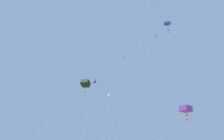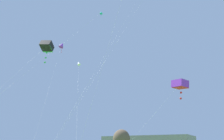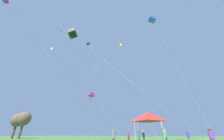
{
  "view_description": "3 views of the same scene",
  "coord_description": "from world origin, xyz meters",
  "px_view_note": "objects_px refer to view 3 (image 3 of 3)",
  "views": [
    {
      "loc": [
        15.91,
        -13.45,
        2.7
      ],
      "look_at": [
        1.57,
        8.05,
        14.58
      ],
      "focal_mm": 35.0,
      "sensor_mm": 36.0,
      "label": 1
    },
    {
      "loc": [
        13.07,
        -8.89,
        3.93
      ],
      "look_at": [
        1.65,
        13.56,
        11.94
      ],
      "focal_mm": 40.0,
      "sensor_mm": 36.0,
      "label": 2
    },
    {
      "loc": [
        -20.68,
        2.22,
        1.22
      ],
      "look_at": [
        1.65,
        9.22,
        13.33
      ],
      "focal_mm": 20.0,
      "sensor_mm": 36.0,
      "label": 3
    }
  ],
  "objects_px": {
    "person_purple_shirt": "(212,137)",
    "kite_blue_box_2": "(88,44)",
    "kite_yellow_diamond_5": "(121,45)",
    "kite_black_box_7": "(72,34)",
    "kite_orange_diamond_4": "(62,31)",
    "festival_tent": "(148,117)",
    "kite_white_diamond_6": "(52,49)",
    "person_black_shirt": "(144,136)",
    "person_grey_shirt": "(113,137)",
    "person_teal_shirt": "(139,136)",
    "kite_blue_box_1": "(152,19)",
    "person_blue_shirt": "(188,136)",
    "person_red_shirt": "(129,137)",
    "kite_purple_diamond_0": "(6,0)",
    "person_green_shirt": "(166,136)",
    "kite_cyan_diamond_3": "(61,27)",
    "kite_purple_box_8": "(91,95)"
  },
  "relations": [
    {
      "from": "person_blue_shirt",
      "to": "person_teal_shirt",
      "type": "xyz_separation_m",
      "value": [
        -1.67,
        7.62,
        0.03
      ]
    },
    {
      "from": "person_black_shirt",
      "to": "kite_white_diamond_6",
      "type": "height_order",
      "value": "kite_white_diamond_6"
    },
    {
      "from": "person_green_shirt",
      "to": "person_grey_shirt",
      "type": "relative_size",
      "value": 1.06
    },
    {
      "from": "person_purple_shirt",
      "to": "person_green_shirt",
      "type": "bearing_deg",
      "value": -155.52
    },
    {
      "from": "person_teal_shirt",
      "to": "kite_orange_diamond_4",
      "type": "height_order",
      "value": "kite_orange_diamond_4"
    },
    {
      "from": "person_black_shirt",
      "to": "kite_purple_box_8",
      "type": "xyz_separation_m",
      "value": [
        4.44,
        12.66,
        9.42
      ]
    },
    {
      "from": "kite_blue_box_2",
      "to": "kite_black_box_7",
      "type": "relative_size",
      "value": 1.58
    },
    {
      "from": "person_blue_shirt",
      "to": "person_grey_shirt",
      "type": "distance_m",
      "value": 13.1
    },
    {
      "from": "kite_yellow_diamond_5",
      "to": "kite_black_box_7",
      "type": "distance_m",
      "value": 18.05
    },
    {
      "from": "person_red_shirt",
      "to": "kite_purple_diamond_0",
      "type": "xyz_separation_m",
      "value": [
        -14.89,
        16.93,
        20.69
      ]
    },
    {
      "from": "person_purple_shirt",
      "to": "kite_orange_diamond_4",
      "type": "distance_m",
      "value": 40.31
    },
    {
      "from": "person_grey_shirt",
      "to": "kite_blue_box_2",
      "type": "relative_size",
      "value": 0.07
    },
    {
      "from": "person_blue_shirt",
      "to": "kite_purple_diamond_0",
      "type": "distance_m",
      "value": 37.72
    },
    {
      "from": "festival_tent",
      "to": "person_blue_shirt",
      "type": "relative_size",
      "value": 1.68
    },
    {
      "from": "person_green_shirt",
      "to": "person_teal_shirt",
      "type": "relative_size",
      "value": 1.0
    },
    {
      "from": "person_red_shirt",
      "to": "person_teal_shirt",
      "type": "distance_m",
      "value": 2.02
    },
    {
      "from": "person_black_shirt",
      "to": "kite_white_diamond_6",
      "type": "distance_m",
      "value": 22.42
    },
    {
      "from": "festival_tent",
      "to": "person_red_shirt",
      "type": "height_order",
      "value": "festival_tent"
    },
    {
      "from": "person_teal_shirt",
      "to": "kite_black_box_7",
      "type": "xyz_separation_m",
      "value": [
        -10.46,
        8.43,
        15.4
      ]
    },
    {
      "from": "person_teal_shirt",
      "to": "person_grey_shirt",
      "type": "height_order",
      "value": "person_teal_shirt"
    },
    {
      "from": "kite_blue_box_2",
      "to": "kite_white_diamond_6",
      "type": "distance_m",
      "value": 16.74
    },
    {
      "from": "person_purple_shirt",
      "to": "kite_blue_box_2",
      "type": "bearing_deg",
      "value": -123.89
    },
    {
      "from": "person_grey_shirt",
      "to": "kite_purple_box_8",
      "type": "xyz_separation_m",
      "value": [
        11.85,
        9.6,
        9.48
      ]
    },
    {
      "from": "kite_yellow_diamond_5",
      "to": "kite_black_box_7",
      "type": "height_order",
      "value": "kite_yellow_diamond_5"
    },
    {
      "from": "person_teal_shirt",
      "to": "person_grey_shirt",
      "type": "xyz_separation_m",
      "value": [
        -6.81,
        2.36,
        -0.05
      ]
    },
    {
      "from": "person_red_shirt",
      "to": "kite_cyan_diamond_3",
      "type": "xyz_separation_m",
      "value": [
        -5.33,
        13.82,
        22.9
      ]
    },
    {
      "from": "person_purple_shirt",
      "to": "kite_blue_box_1",
      "type": "bearing_deg",
      "value": -172.6
    },
    {
      "from": "person_black_shirt",
      "to": "kite_blue_box_1",
      "type": "height_order",
      "value": "kite_blue_box_1"
    },
    {
      "from": "person_teal_shirt",
      "to": "person_green_shirt",
      "type": "bearing_deg",
      "value": -25.82
    },
    {
      "from": "kite_purple_diamond_0",
      "to": "person_blue_shirt",
      "type": "bearing_deg",
      "value": -55.5
    },
    {
      "from": "person_blue_shirt",
      "to": "person_green_shirt",
      "type": "bearing_deg",
      "value": -37.21
    },
    {
      "from": "kite_blue_box_2",
      "to": "festival_tent",
      "type": "bearing_deg",
      "value": -130.75
    },
    {
      "from": "person_black_shirt",
      "to": "kite_yellow_diamond_5",
      "type": "bearing_deg",
      "value": -8.55
    },
    {
      "from": "kite_purple_box_8",
      "to": "person_black_shirt",
      "type": "bearing_deg",
      "value": -109.32
    },
    {
      "from": "person_green_shirt",
      "to": "kite_blue_box_1",
      "type": "distance_m",
      "value": 26.1
    },
    {
      "from": "person_black_shirt",
      "to": "kite_blue_box_2",
      "type": "bearing_deg",
      "value": 25.32
    },
    {
      "from": "person_grey_shirt",
      "to": "kite_orange_diamond_4",
      "type": "distance_m",
      "value": 33.93
    },
    {
      "from": "person_grey_shirt",
      "to": "person_red_shirt",
      "type": "bearing_deg",
      "value": 134.84
    },
    {
      "from": "festival_tent",
      "to": "person_green_shirt",
      "type": "height_order",
      "value": "festival_tent"
    },
    {
      "from": "person_black_shirt",
      "to": "kite_blue_box_2",
      "type": "relative_size",
      "value": 0.07
    },
    {
      "from": "person_teal_shirt",
      "to": "kite_blue_box_1",
      "type": "xyz_separation_m",
      "value": [
        0.42,
        -5.79,
        25.97
      ]
    },
    {
      "from": "person_blue_shirt",
      "to": "person_red_shirt",
      "type": "bearing_deg",
      "value": -61.48
    },
    {
      "from": "person_teal_shirt",
      "to": "kite_white_diamond_6",
      "type": "relative_size",
      "value": 0.13
    },
    {
      "from": "person_red_shirt",
      "to": "person_black_shirt",
      "type": "relative_size",
      "value": 0.75
    },
    {
      "from": "person_black_shirt",
      "to": "kite_blue_box_1",
      "type": "relative_size",
      "value": 0.07
    },
    {
      "from": "person_teal_shirt",
      "to": "kite_yellow_diamond_5",
      "type": "xyz_separation_m",
      "value": [
        4.86,
        3.51,
        23.6
      ]
    },
    {
      "from": "person_blue_shirt",
      "to": "kite_cyan_diamond_3",
      "type": "bearing_deg",
      "value": -59.79
    },
    {
      "from": "person_black_shirt",
      "to": "kite_orange_diamond_4",
      "type": "xyz_separation_m",
      "value": [
        -1.85,
        20.94,
        28.24
      ]
    },
    {
      "from": "festival_tent",
      "to": "kite_black_box_7",
      "type": "xyz_separation_m",
      "value": [
        -0.32,
        10.6,
        13.58
      ]
    },
    {
      "from": "person_black_shirt",
      "to": "person_teal_shirt",
      "type": "relative_size",
      "value": 1.01
    }
  ]
}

